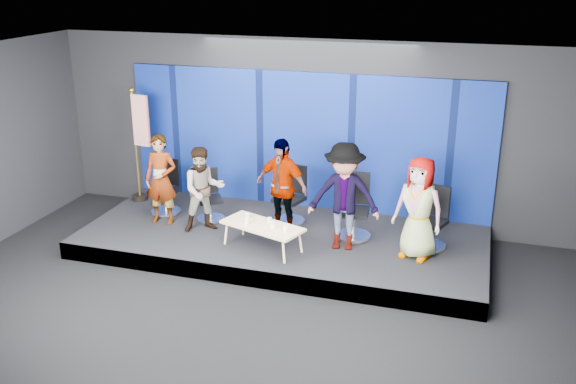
% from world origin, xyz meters
% --- Properties ---
extents(ground, '(10.00, 10.00, 0.00)m').
position_xyz_m(ground, '(0.00, 0.00, 0.00)').
color(ground, black).
rests_on(ground, ground).
extents(room_walls, '(10.02, 8.02, 3.51)m').
position_xyz_m(room_walls, '(0.00, 0.00, 2.43)').
color(room_walls, black).
rests_on(room_walls, ground).
extents(riser, '(7.00, 3.00, 0.30)m').
position_xyz_m(riser, '(0.00, 2.50, 0.15)').
color(riser, black).
rests_on(riser, ground).
extents(backdrop, '(7.00, 0.08, 2.60)m').
position_xyz_m(backdrop, '(0.00, 3.95, 1.60)').
color(backdrop, navy).
rests_on(backdrop, riser).
extents(chair_a, '(0.60, 0.60, 1.02)m').
position_xyz_m(chair_a, '(-2.40, 2.83, 0.63)').
color(chair_a, silver).
rests_on(chair_a, riser).
extents(panelist_a, '(0.62, 0.43, 1.64)m').
position_xyz_m(panelist_a, '(-2.23, 2.36, 1.12)').
color(panelist_a, black).
rests_on(panelist_a, riser).
extents(chair_b, '(0.73, 0.73, 0.94)m').
position_xyz_m(chair_b, '(-1.47, 2.74, 0.61)').
color(chair_b, silver).
rests_on(chair_b, riser).
extents(panelist_b, '(0.93, 0.89, 1.52)m').
position_xyz_m(panelist_b, '(-1.36, 2.25, 1.06)').
color(panelist_b, black).
rests_on(panelist_b, riser).
extents(chair_c, '(0.74, 0.74, 1.05)m').
position_xyz_m(chair_c, '(-0.02, 3.06, 0.65)').
color(chair_c, silver).
rests_on(chair_c, riser).
extents(panelist_c, '(1.08, 0.68, 1.71)m').
position_xyz_m(panelist_c, '(-0.03, 2.55, 1.15)').
color(panelist_c, black).
rests_on(panelist_c, riser).
extents(chair_d, '(0.67, 0.67, 1.12)m').
position_xyz_m(chair_d, '(1.22, 2.74, 0.67)').
color(chair_d, silver).
rests_on(chair_d, riser).
extents(panelist_d, '(1.22, 0.76, 1.81)m').
position_xyz_m(panelist_d, '(1.14, 2.24, 1.20)').
color(panelist_d, black).
rests_on(panelist_d, riser).
extents(chair_e, '(0.74, 0.74, 1.03)m').
position_xyz_m(chair_e, '(2.53, 2.72, 0.64)').
color(chair_e, silver).
rests_on(chair_e, riser).
extents(panelist_e, '(0.94, 0.77, 1.67)m').
position_xyz_m(panelist_e, '(2.34, 2.25, 1.14)').
color(panelist_e, black).
rests_on(panelist_e, riser).
extents(coffee_table, '(1.49, 1.00, 0.42)m').
position_xyz_m(coffee_table, '(-0.12, 1.82, 0.69)').
color(coffee_table, tan).
rests_on(coffee_table, riser).
extents(mug_a, '(0.07, 0.07, 0.09)m').
position_xyz_m(mug_a, '(-0.47, 2.04, 0.77)').
color(mug_a, silver).
rests_on(mug_a, coffee_table).
extents(mug_b, '(0.09, 0.09, 0.11)m').
position_xyz_m(mug_b, '(-0.39, 1.79, 0.78)').
color(mug_b, silver).
rests_on(mug_b, coffee_table).
extents(mug_c, '(0.08, 0.08, 0.10)m').
position_xyz_m(mug_c, '(-0.04, 1.91, 0.77)').
color(mug_c, silver).
rests_on(mug_c, coffee_table).
extents(mug_d, '(0.09, 0.09, 0.11)m').
position_xyz_m(mug_d, '(0.08, 1.74, 0.78)').
color(mug_d, silver).
rests_on(mug_d, coffee_table).
extents(mug_e, '(0.08, 0.08, 0.10)m').
position_xyz_m(mug_e, '(0.32, 1.68, 0.77)').
color(mug_e, silver).
rests_on(mug_e, coffee_table).
extents(flag_stand, '(0.51, 0.30, 2.26)m').
position_xyz_m(flag_stand, '(-3.12, 3.24, 1.50)').
color(flag_stand, black).
rests_on(flag_stand, riser).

